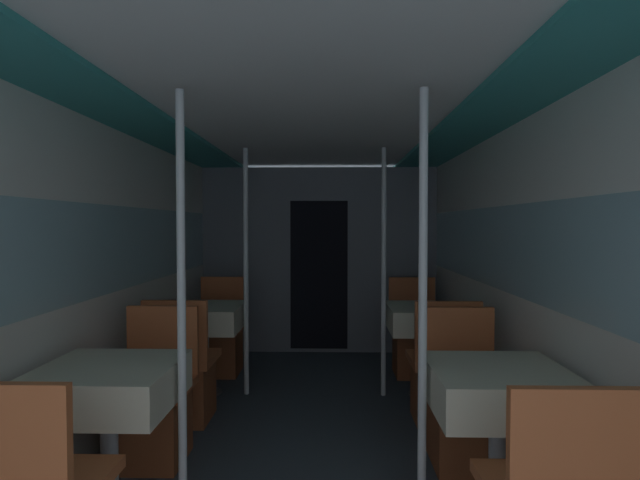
# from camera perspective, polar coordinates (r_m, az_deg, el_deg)

# --- Properties ---
(wall_left) EXTENTS (0.05, 6.72, 2.07)m
(wall_left) POSITION_cam_1_polar(r_m,az_deg,el_deg) (3.72, -22.10, -3.97)
(wall_left) COLOR silver
(wall_left) RESTS_ON ground_plane
(wall_right) EXTENTS (0.05, 6.72, 2.07)m
(wall_right) POSITION_cam_1_polar(r_m,az_deg,el_deg) (3.62, 20.60, -4.12)
(wall_right) COLOR silver
(wall_right) RESTS_ON ground_plane
(ceiling_panel) EXTENTS (2.67, 6.72, 0.07)m
(ceiling_panel) POSITION_cam_1_polar(r_m,az_deg,el_deg) (3.47, -1.08, 13.12)
(ceiling_panel) COLOR white
(ceiling_panel) RESTS_ON wall_left
(bulkhead_far) EXTENTS (2.62, 0.09, 2.07)m
(bulkhead_far) POSITION_cam_1_polar(r_m,az_deg,el_deg) (5.62, -0.11, -2.34)
(bulkhead_far) COLOR slate
(bulkhead_far) RESTS_ON ground_plane
(dining_table_left_0) EXTENTS (0.64, 0.64, 0.75)m
(dining_table_left_0) POSITION_cam_1_polar(r_m,az_deg,el_deg) (2.72, -23.01, -15.42)
(dining_table_left_0) COLOR #4C4C51
(dining_table_left_0) RESTS_ON ground_plane
(chair_left_far_0) EXTENTS (0.45, 0.45, 0.91)m
(chair_left_far_0) POSITION_cam_1_polar(r_m,az_deg,el_deg) (3.35, -18.53, -18.25)
(chair_left_far_0) COLOR brown
(chair_left_far_0) RESTS_ON ground_plane
(support_pole_left_0) EXTENTS (0.04, 0.04, 2.07)m
(support_pole_left_0) POSITION_cam_1_polar(r_m,az_deg,el_deg) (2.51, -15.55, -7.36)
(support_pole_left_0) COLOR silver
(support_pole_left_0) RESTS_ON ground_plane
(dining_table_left_1) EXTENTS (0.64, 0.64, 0.75)m
(dining_table_left_1) POSITION_cam_1_polar(r_m,az_deg,el_deg) (4.37, -13.14, -8.81)
(dining_table_left_1) COLOR #4C4C51
(dining_table_left_1) RESTS_ON ground_plane
(chair_left_near_1) EXTENTS (0.45, 0.45, 0.91)m
(chair_left_near_1) POSITION_cam_1_polar(r_m,az_deg,el_deg) (3.90, -15.37, -15.33)
(chair_left_near_1) COLOR brown
(chair_left_near_1) RESTS_ON ground_plane
(chair_left_far_1) EXTENTS (0.45, 0.45, 0.91)m
(chair_left_far_1) POSITION_cam_1_polar(r_m,az_deg,el_deg) (5.00, -11.38, -11.47)
(chair_left_far_1) COLOR brown
(chair_left_far_1) RESTS_ON ground_plane
(support_pole_left_1) EXTENTS (0.04, 0.04, 2.07)m
(support_pole_left_1) POSITION_cam_1_polar(r_m,az_deg,el_deg) (4.24, -8.46, -3.61)
(support_pole_left_1) COLOR silver
(support_pole_left_1) RESTS_ON ground_plane
(dining_table_right_0) EXTENTS (0.64, 0.64, 0.75)m
(dining_table_right_0) POSITION_cam_1_polar(r_m,az_deg,el_deg) (2.62, 19.68, -16.07)
(dining_table_right_0) COLOR #4C4C51
(dining_table_right_0) RESTS_ON ground_plane
(chair_right_far_0) EXTENTS (0.45, 0.45, 0.91)m
(chair_right_far_0) POSITION_cam_1_polar(r_m,az_deg,el_deg) (3.27, 16.18, -18.75)
(chair_right_far_0) COLOR brown
(chair_right_far_0) RESTS_ON ground_plane
(support_pole_right_0) EXTENTS (0.04, 0.04, 2.07)m
(support_pole_right_0) POSITION_cam_1_polar(r_m,az_deg,el_deg) (2.44, 11.66, -7.58)
(support_pole_right_0) COLOR silver
(support_pole_right_0) RESTS_ON ground_plane
(dining_table_right_1) EXTENTS (0.64, 0.64, 0.75)m
(dining_table_right_1) POSITION_cam_1_polar(r_m,az_deg,el_deg) (4.31, 12.09, -8.96)
(dining_table_right_1) COLOR #4C4C51
(dining_table_right_1) RESTS_ON ground_plane
(chair_right_near_1) EXTENTS (0.45, 0.45, 0.91)m
(chair_right_near_1) POSITION_cam_1_polar(r_m,az_deg,el_deg) (3.83, 13.76, -15.64)
(chair_right_near_1) COLOR brown
(chair_right_near_1) RESTS_ON ground_plane
(chair_right_far_1) EXTENTS (0.45, 0.45, 0.91)m
(chair_right_far_1) POSITION_cam_1_polar(r_m,az_deg,el_deg) (4.95, 10.77, -11.62)
(chair_right_far_1) COLOR brown
(chair_right_far_1) RESTS_ON ground_plane
(support_pole_right_1) EXTENTS (0.04, 0.04, 2.07)m
(support_pole_right_1) POSITION_cam_1_polar(r_m,az_deg,el_deg) (4.20, 7.29, -3.66)
(support_pole_right_1) COLOR silver
(support_pole_right_1) RESTS_ON ground_plane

